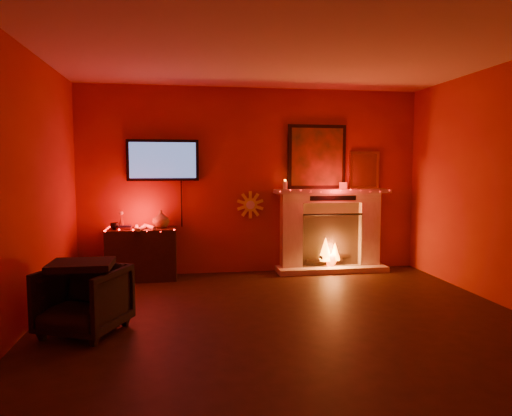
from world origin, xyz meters
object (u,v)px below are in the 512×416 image
at_px(tv, 163,160).
at_px(sunburst_clock, 250,205).
at_px(fireplace, 330,223).
at_px(armchair, 84,300).
at_px(console_table, 143,252).

relative_size(tv, sunburst_clock, 3.10).
xyz_separation_m(fireplace, armchair, (-3.09, -2.17, -0.41)).
bearing_deg(sunburst_clock, console_table, -171.87).
height_order(sunburst_clock, armchair, sunburst_clock).
relative_size(sunburst_clock, armchair, 0.58).
height_order(fireplace, armchair, fireplace).
bearing_deg(console_table, armchair, -100.03).
height_order(tv, console_table, tv).
bearing_deg(sunburst_clock, armchair, -130.05).
height_order(fireplace, tv, fireplace).
height_order(fireplace, console_table, fireplace).
relative_size(tv, console_table, 1.29).
relative_size(fireplace, sunburst_clock, 5.45).
bearing_deg(tv, console_table, -146.40).
xyz_separation_m(tv, sunburst_clock, (1.25, 0.03, -0.65)).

